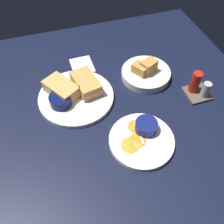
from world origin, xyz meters
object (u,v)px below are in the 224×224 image
(ramekin_dark_sauce, at_px, (60,100))
(ramekin_light_gravy, at_px, (146,126))
(spoon_by_gravy_ramekin, at_px, (139,127))
(spoon_by_dark_ramekin, at_px, (77,97))
(bread_basket_rear, at_px, (146,73))
(plate_sandwich_main, at_px, (76,97))
(sandwich_half_near, at_px, (86,84))
(plate_chips_companion, at_px, (141,140))
(sandwich_half_far, at_px, (61,89))
(condiment_caddy, at_px, (198,88))

(ramekin_dark_sauce, bearing_deg, ramekin_light_gravy, 51.59)
(ramekin_dark_sauce, xyz_separation_m, spoon_by_gravy_ramekin, (0.18, 0.23, -0.02))
(spoon_by_dark_ramekin, relative_size, bread_basket_rear, 0.51)
(spoon_by_dark_ramekin, height_order, ramekin_light_gravy, ramekin_light_gravy)
(plate_sandwich_main, height_order, spoon_by_gravy_ramekin, spoon_by_gravy_ramekin)
(sandwich_half_near, bearing_deg, plate_sandwich_main, -60.45)
(plate_chips_companion, relative_size, ramekin_light_gravy, 2.91)
(ramekin_light_gravy, bearing_deg, plate_chips_companion, -39.81)
(sandwich_half_far, relative_size, plate_chips_companion, 0.70)
(plate_sandwich_main, distance_m, sandwich_half_near, 0.06)
(sandwich_half_near, distance_m, bread_basket_rear, 0.25)
(plate_sandwich_main, distance_m, plate_chips_companion, 0.30)
(ramekin_dark_sauce, relative_size, bread_basket_rear, 0.40)
(plate_chips_companion, height_order, bread_basket_rear, bread_basket_rear)
(sandwich_half_near, xyz_separation_m, bread_basket_rear, (-0.01, 0.25, -0.02))
(plate_chips_companion, xyz_separation_m, spoon_by_gravy_ramekin, (-0.05, 0.01, 0.01))
(plate_sandwich_main, height_order, bread_basket_rear, bread_basket_rear)
(sandwich_half_far, relative_size, ramekin_dark_sauce, 1.90)
(plate_sandwich_main, bearing_deg, spoon_by_gravy_ramekin, 39.50)
(sandwich_half_near, xyz_separation_m, spoon_by_dark_ramekin, (0.04, -0.05, -0.02))
(plate_sandwich_main, xyz_separation_m, bread_basket_rear, (-0.03, 0.29, 0.01))
(plate_sandwich_main, height_order, condiment_caddy, condiment_caddy)
(sandwich_half_near, xyz_separation_m, ramekin_light_gravy, (0.25, 0.14, -0.00))
(plate_chips_companion, relative_size, bread_basket_rear, 1.09)
(spoon_by_dark_ramekin, relative_size, plate_chips_companion, 0.47)
(ramekin_light_gravy, distance_m, spoon_by_gravy_ramekin, 0.03)
(sandwich_half_near, relative_size, spoon_by_gravy_ramekin, 1.44)
(spoon_by_gravy_ramekin, bearing_deg, sandwich_half_near, -152.08)
(sandwich_half_near, bearing_deg, spoon_by_gravy_ramekin, 27.92)
(plate_sandwich_main, distance_m, sandwich_half_far, 0.06)
(plate_sandwich_main, xyz_separation_m, spoon_by_gravy_ramekin, (0.21, 0.17, 0.01))
(sandwich_half_far, bearing_deg, plate_sandwich_main, 59.55)
(sandwich_half_near, relative_size, bread_basket_rear, 0.73)
(bread_basket_rear, height_order, condiment_caddy, condiment_caddy)
(bread_basket_rear, xyz_separation_m, condiment_caddy, (0.15, 0.15, 0.01))
(sandwich_half_near, relative_size, ramekin_dark_sauce, 1.82)
(bread_basket_rear, relative_size, condiment_caddy, 2.06)
(bread_basket_rear, bearing_deg, ramekin_light_gravy, -22.41)
(ramekin_light_gravy, xyz_separation_m, condiment_caddy, (-0.10, 0.25, -0.00))
(ramekin_light_gravy, xyz_separation_m, bread_basket_rear, (-0.25, 0.10, -0.01))
(spoon_by_dark_ramekin, height_order, plate_chips_companion, spoon_by_dark_ramekin)
(plate_chips_companion, bearing_deg, sandwich_half_far, -143.17)
(ramekin_dark_sauce, height_order, spoon_by_dark_ramekin, ramekin_dark_sauce)
(condiment_caddy, bearing_deg, spoon_by_dark_ramekin, -103.02)
(sandwich_half_near, xyz_separation_m, sandwich_half_far, (-0.00, -0.09, 0.00))
(ramekin_dark_sauce, bearing_deg, plate_chips_companion, 44.06)
(sandwich_half_far, bearing_deg, condiment_caddy, 73.85)
(sandwich_half_near, distance_m, ramekin_light_gravy, 0.28)
(sandwich_half_far, xyz_separation_m, spoon_by_dark_ramekin, (0.04, 0.05, -0.02))
(plate_sandwich_main, bearing_deg, plate_chips_companion, 32.88)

